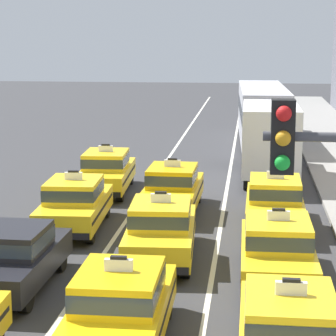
{
  "coord_description": "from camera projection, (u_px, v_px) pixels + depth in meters",
  "views": [
    {
      "loc": [
        2.53,
        -9.65,
        6.25
      ],
      "look_at": [
        -0.51,
        15.93,
        1.3
      ],
      "focal_mm": 75.64,
      "sensor_mm": 36.0,
      "label": 1
    }
  ],
  "objects": [
    {
      "name": "box_truck_right_fourth",
      "position": [
        269.0,
        138.0,
        30.44
      ],
      "size": [
        2.33,
        6.97,
        3.27
      ],
      "color": "black",
      "rests_on": "ground"
    },
    {
      "name": "taxi_center_second",
      "position": [
        161.0,
        229.0,
        19.66
      ],
      "size": [
        2.04,
        4.65,
        1.96
      ],
      "color": "black",
      "rests_on": "ground"
    },
    {
      "name": "taxi_center_third",
      "position": [
        173.0,
        188.0,
        24.81
      ],
      "size": [
        1.88,
        4.58,
        1.96
      ],
      "color": "black",
      "rests_on": "ground"
    },
    {
      "name": "bus_right_fifth",
      "position": [
        262.0,
        112.0,
        40.21
      ],
      "size": [
        2.91,
        11.28,
        3.22
      ],
      "color": "black",
      "rests_on": "ground"
    },
    {
      "name": "taxi_left_fourth",
      "position": [
        106.0,
        171.0,
        27.91
      ],
      "size": [
        2.03,
        4.64,
        1.96
      ],
      "color": "black",
      "rests_on": "ground"
    },
    {
      "name": "taxi_right_second",
      "position": [
        277.0,
        249.0,
        17.8
      ],
      "size": [
        1.86,
        4.58,
        1.96
      ],
      "color": "black",
      "rests_on": "ground"
    },
    {
      "name": "sedan_left_second",
      "position": [
        14.0,
        256.0,
        17.36
      ],
      "size": [
        1.8,
        4.32,
        1.58
      ],
      "color": "black",
      "rests_on": "ground"
    },
    {
      "name": "lane_stripe_left_center",
      "position": [
        154.0,
        179.0,
        30.57
      ],
      "size": [
        0.14,
        80.0,
        0.01
      ],
      "primitive_type": "cube",
      "color": "silver",
      "rests_on": "ground"
    },
    {
      "name": "lane_stripe_center_right",
      "position": [
        228.0,
        181.0,
        30.2
      ],
      "size": [
        0.14,
        80.0,
        0.01
      ],
      "primitive_type": "cube",
      "color": "silver",
      "rests_on": "ground"
    },
    {
      "name": "taxi_right_nearest",
      "position": [
        289.0,
        333.0,
        12.82
      ],
      "size": [
        1.84,
        4.57,
        1.96
      ],
      "color": "black",
      "rests_on": "ground"
    },
    {
      "name": "taxi_right_third",
      "position": [
        275.0,
        202.0,
        22.8
      ],
      "size": [
        1.86,
        4.58,
        1.96
      ],
      "color": "black",
      "rests_on": "ground"
    },
    {
      "name": "taxi_center_nearest",
      "position": [
        120.0,
        307.0,
        14.08
      ],
      "size": [
        1.86,
        4.57,
        1.96
      ],
      "color": "black",
      "rests_on": "ground"
    },
    {
      "name": "taxi_left_third",
      "position": [
        75.0,
        203.0,
        22.63
      ],
      "size": [
        2.03,
        4.64,
        1.96
      ],
      "color": "black",
      "rests_on": "ground"
    }
  ]
}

